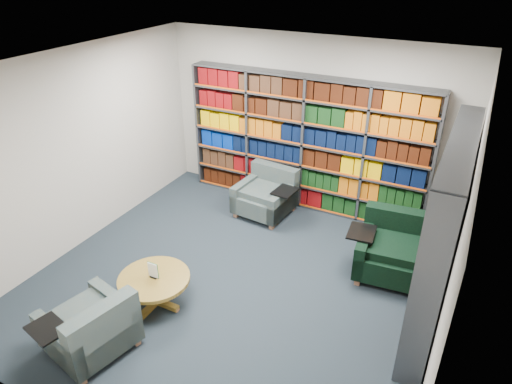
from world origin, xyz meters
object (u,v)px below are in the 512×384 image
at_px(chair_teal_left, 267,195).
at_px(chair_green_right, 393,250).
at_px(chair_teal_front, 93,331).
at_px(coffee_table, 154,283).

bearing_deg(chair_teal_left, chair_green_right, -16.85).
xyz_separation_m(chair_green_right, chair_teal_front, (-2.56, -2.90, -0.03)).
height_order(chair_teal_left, chair_green_right, chair_green_right).
bearing_deg(chair_green_right, coffee_table, -140.83).
bearing_deg(chair_teal_left, coffee_table, -95.25).
bearing_deg(chair_teal_front, chair_teal_left, 84.24).
bearing_deg(chair_teal_front, chair_green_right, 48.57).
height_order(chair_green_right, chair_teal_front, chair_green_right).
bearing_deg(coffee_table, chair_teal_left, 84.75).
xyz_separation_m(chair_teal_front, coffee_table, (0.12, 0.91, 0.03)).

